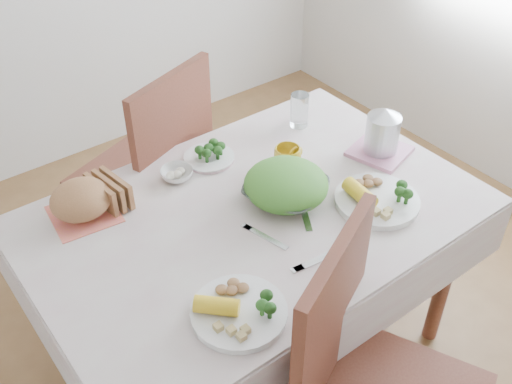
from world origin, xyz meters
TOP-DOWN VIEW (x-y plane):
  - floor at (0.00, 0.00)m, footprint 3.60×3.60m
  - dining_table at (0.00, 0.00)m, footprint 1.40×0.90m
  - tablecloth at (0.00, 0.00)m, footprint 1.50×1.00m
  - chair_far at (-0.07, 0.72)m, footprint 0.61×0.61m
  - salad_bowl at (0.12, -0.02)m, footprint 0.36×0.36m
  - dinner_plate_left at (-0.31, -0.33)m, footprint 0.36×0.36m
  - dinner_plate_right at (0.35, -0.22)m, footprint 0.39×0.39m
  - broccoli_plate at (0.04, 0.34)m, footprint 0.24×0.24m
  - napkin at (-0.47, 0.33)m, footprint 0.23×0.23m
  - bread_loaf at (-0.47, 0.33)m, footprint 0.23×0.22m
  - fruit_bowl at (-0.11, 0.32)m, footprint 0.15×0.15m
  - yellow_mug at (0.25, 0.13)m, footprint 0.11×0.11m
  - glass_tumbler at (0.47, 0.32)m, footprint 0.08×0.08m
  - pink_tray at (0.59, -0.02)m, footprint 0.25×0.25m
  - electric_kettle at (0.59, -0.02)m, footprint 0.15×0.15m
  - fork_left at (-0.05, -0.13)m, footprint 0.06×0.17m
  - fork_right at (0.13, -0.11)m, footprint 0.12×0.18m
  - knife at (0.02, -0.31)m, footprint 0.20×0.05m

SIDE VIEW (x-z plane):
  - floor at x=0.00m, z-range 0.00..0.00m
  - dining_table at x=0.00m, z-range 0.00..0.75m
  - chair_far at x=-0.07m, z-range -0.06..0.99m
  - tablecloth at x=0.00m, z-range 0.75..0.76m
  - napkin at x=-0.47m, z-range 0.76..0.77m
  - fork_left at x=-0.05m, z-range 0.76..0.77m
  - fork_right at x=0.13m, z-range 0.76..0.77m
  - knife at x=0.02m, z-range 0.76..0.77m
  - pink_tray at x=0.59m, z-range 0.76..0.78m
  - broccoli_plate at x=0.04m, z-range 0.76..0.78m
  - dinner_plate_left at x=-0.31m, z-range 0.76..0.78m
  - dinner_plate_right at x=0.35m, z-range 0.76..0.79m
  - fruit_bowl at x=-0.11m, z-range 0.76..0.80m
  - salad_bowl at x=0.12m, z-range 0.76..0.83m
  - yellow_mug at x=0.25m, z-range 0.76..0.84m
  - bread_loaf at x=-0.47m, z-range 0.76..0.88m
  - glass_tumbler at x=0.47m, z-range 0.76..0.90m
  - electric_kettle at x=0.59m, z-range 0.79..0.97m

